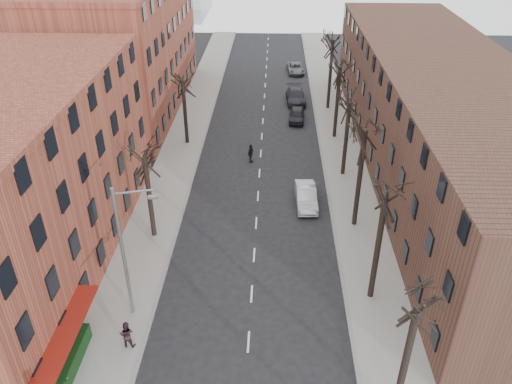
# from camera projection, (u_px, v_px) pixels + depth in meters

# --- Properties ---
(sidewalk_left) EXTENTS (4.00, 90.00, 0.15)m
(sidewalk_left) POSITION_uv_depth(u_px,v_px,m) (185.00, 138.00, 52.05)
(sidewalk_left) COLOR gray
(sidewalk_left) RESTS_ON ground
(sidewalk_right) EXTENTS (4.00, 90.00, 0.15)m
(sidewalk_right) POSITION_uv_depth(u_px,v_px,m) (339.00, 141.00, 51.54)
(sidewalk_right) COLOR gray
(sidewalk_right) RESTS_ON ground
(building_left_near) EXTENTS (12.00, 26.00, 12.00)m
(building_left_near) POSITION_uv_depth(u_px,v_px,m) (6.00, 186.00, 32.16)
(building_left_near) COLOR brown
(building_left_near) RESTS_ON ground
(building_left_far) EXTENTS (12.00, 28.00, 14.00)m
(building_left_far) POSITION_uv_depth(u_px,v_px,m) (123.00, 48.00, 56.38)
(building_left_far) COLOR brown
(building_left_far) RESTS_ON ground
(building_right) EXTENTS (12.00, 50.00, 10.00)m
(building_right) POSITION_uv_depth(u_px,v_px,m) (439.00, 117.00, 44.45)
(building_right) COLOR #492E22
(building_right) RESTS_ON ground
(awning_left) EXTENTS (1.20, 7.00, 0.15)m
(awning_left) POSITION_uv_depth(u_px,v_px,m) (76.00, 365.00, 27.40)
(awning_left) COLOR maroon
(awning_left) RESTS_ON ground
(hedge) EXTENTS (0.80, 6.00, 1.00)m
(hedge) POSITION_uv_depth(u_px,v_px,m) (65.00, 372.00, 26.21)
(hedge) COLOR #123312
(hedge) RESTS_ON sidewalk_left
(tree_right_b) EXTENTS (5.20, 5.20, 10.80)m
(tree_right_b) POSITION_uv_depth(u_px,v_px,m) (370.00, 297.00, 31.97)
(tree_right_b) COLOR black
(tree_right_b) RESTS_ON ground
(tree_right_c) EXTENTS (5.20, 5.20, 11.60)m
(tree_right_c) POSITION_uv_depth(u_px,v_px,m) (354.00, 225.00, 38.79)
(tree_right_c) COLOR black
(tree_right_c) RESTS_ON ground
(tree_right_d) EXTENTS (5.20, 5.20, 10.00)m
(tree_right_d) POSITION_uv_depth(u_px,v_px,m) (342.00, 175.00, 45.62)
(tree_right_d) COLOR black
(tree_right_d) RESTS_ON ground
(tree_right_e) EXTENTS (5.20, 5.20, 10.80)m
(tree_right_e) POSITION_uv_depth(u_px,v_px,m) (334.00, 137.00, 52.44)
(tree_right_e) COLOR black
(tree_right_e) RESTS_ON ground
(tree_right_f) EXTENTS (5.20, 5.20, 11.60)m
(tree_right_f) POSITION_uv_depth(u_px,v_px,m) (328.00, 109.00, 59.27)
(tree_right_f) COLOR black
(tree_right_f) RESTS_ON ground
(tree_left_a) EXTENTS (5.20, 5.20, 9.50)m
(tree_left_a) POSITION_uv_depth(u_px,v_px,m) (155.00, 236.00, 37.58)
(tree_left_a) COLOR black
(tree_left_a) RESTS_ON ground
(tree_left_b) EXTENTS (5.20, 5.20, 9.50)m
(tree_left_b) POSITION_uv_depth(u_px,v_px,m) (187.00, 143.00, 51.23)
(tree_left_b) COLOR black
(tree_left_b) RESTS_ON ground
(streetlight) EXTENTS (2.45, 0.22, 9.03)m
(streetlight) POSITION_uv_depth(u_px,v_px,m) (125.00, 249.00, 28.12)
(streetlight) COLOR slate
(streetlight) RESTS_ON ground
(silver_sedan) EXTENTS (1.78, 4.66, 1.52)m
(silver_sedan) POSITION_uv_depth(u_px,v_px,m) (306.00, 196.00, 40.97)
(silver_sedan) COLOR #B1B3B9
(silver_sedan) RESTS_ON ground
(parked_car_near) EXTENTS (1.96, 4.24, 1.41)m
(parked_car_near) POSITION_uv_depth(u_px,v_px,m) (297.00, 115.00, 55.81)
(parked_car_near) COLOR black
(parked_car_near) RESTS_ON ground
(parked_car_mid) EXTENTS (2.49, 5.56, 1.58)m
(parked_car_mid) POSITION_uv_depth(u_px,v_px,m) (296.00, 96.00, 60.63)
(parked_car_mid) COLOR black
(parked_car_mid) RESTS_ON ground
(parked_car_far) EXTENTS (2.57, 4.87, 1.31)m
(parked_car_far) POSITION_uv_depth(u_px,v_px,m) (296.00, 68.00, 70.53)
(parked_car_far) COLOR #595B60
(parked_car_far) RESTS_ON ground
(pedestrian_b) EXTENTS (0.88, 0.70, 1.73)m
(pedestrian_b) POSITION_uv_depth(u_px,v_px,m) (127.00, 334.00, 27.97)
(pedestrian_b) COLOR black
(pedestrian_b) RESTS_ON sidewalk_left
(pedestrian_crossing) EXTENTS (0.86, 1.16, 1.83)m
(pedestrian_crossing) POSITION_uv_depth(u_px,v_px,m) (251.00, 153.00, 47.27)
(pedestrian_crossing) COLOR black
(pedestrian_crossing) RESTS_ON ground
(bicycle) EXTENTS (1.97, 1.45, 0.99)m
(bicycle) POSITION_uv_depth(u_px,v_px,m) (58.00, 384.00, 25.59)
(bicycle) COLOR gray
(bicycle) RESTS_ON sidewalk_left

